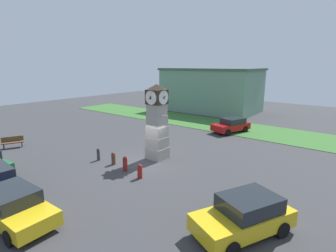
{
  "coord_description": "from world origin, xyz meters",
  "views": [
    {
      "loc": [
        12.03,
        -12.51,
        6.6
      ],
      "look_at": [
        0.08,
        2.41,
        2.11
      ],
      "focal_mm": 28.0,
      "sensor_mm": 36.0,
      "label": 1
    }
  ],
  "objects_px": {
    "bollard_far_row": "(125,164)",
    "car_by_building": "(15,206)",
    "bollard_near_tower": "(98,154)",
    "bench": "(12,141)",
    "bollard_end_row": "(140,171)",
    "car_silver_hatch": "(231,125)",
    "bollard_mid_row": "(113,158)",
    "clock_tower": "(157,123)",
    "car_far_lot": "(245,215)"
  },
  "relations": [
    {
      "from": "car_silver_hatch",
      "to": "bench",
      "type": "height_order",
      "value": "car_silver_hatch"
    },
    {
      "from": "clock_tower",
      "to": "car_by_building",
      "type": "bearing_deg",
      "value": -87.02
    },
    {
      "from": "bench",
      "to": "bollard_mid_row",
      "type": "bearing_deg",
      "value": 16.31
    },
    {
      "from": "bollard_far_row",
      "to": "car_far_lot",
      "type": "relative_size",
      "value": 0.22
    },
    {
      "from": "car_far_lot",
      "to": "bench",
      "type": "height_order",
      "value": "car_far_lot"
    },
    {
      "from": "bollard_mid_row",
      "to": "bench",
      "type": "distance_m",
      "value": 9.68
    },
    {
      "from": "bench",
      "to": "bollard_near_tower",
      "type": "bearing_deg",
      "value": 18.09
    },
    {
      "from": "bollard_near_tower",
      "to": "bollard_far_row",
      "type": "bearing_deg",
      "value": -2.11
    },
    {
      "from": "bench",
      "to": "bollard_far_row",
      "type": "bearing_deg",
      "value": 12.9
    },
    {
      "from": "bollard_far_row",
      "to": "car_far_lot",
      "type": "xyz_separation_m",
      "value": [
        8.45,
        -1.34,
        0.31
      ]
    },
    {
      "from": "bollard_near_tower",
      "to": "car_by_building",
      "type": "height_order",
      "value": "car_by_building"
    },
    {
      "from": "bollard_mid_row",
      "to": "bollard_far_row",
      "type": "relative_size",
      "value": 0.92
    },
    {
      "from": "bollard_end_row",
      "to": "bollard_mid_row",
      "type": "bearing_deg",
      "value": 171.08
    },
    {
      "from": "bollard_near_tower",
      "to": "bench",
      "type": "height_order",
      "value": "bench"
    },
    {
      "from": "clock_tower",
      "to": "bollard_end_row",
      "type": "relative_size",
      "value": 6.08
    },
    {
      "from": "car_far_lot",
      "to": "bollard_far_row",
      "type": "bearing_deg",
      "value": 171.0
    },
    {
      "from": "bollard_end_row",
      "to": "car_far_lot",
      "type": "distance_m",
      "value": 7.04
    },
    {
      "from": "bollard_far_row",
      "to": "car_silver_hatch",
      "type": "height_order",
      "value": "car_silver_hatch"
    },
    {
      "from": "clock_tower",
      "to": "car_by_building",
      "type": "relative_size",
      "value": 1.28
    },
    {
      "from": "clock_tower",
      "to": "bench",
      "type": "distance_m",
      "value": 12.29
    },
    {
      "from": "bollard_far_row",
      "to": "bollard_end_row",
      "type": "xyz_separation_m",
      "value": [
        1.51,
        -0.2,
        -0.04
      ]
    },
    {
      "from": "bollard_far_row",
      "to": "car_silver_hatch",
      "type": "xyz_separation_m",
      "value": [
        0.91,
        13.36,
        0.24
      ]
    },
    {
      "from": "car_by_building",
      "to": "bollard_far_row",
      "type": "bearing_deg",
      "value": 94.75
    },
    {
      "from": "bollard_mid_row",
      "to": "car_far_lot",
      "type": "distance_m",
      "value": 10.03
    },
    {
      "from": "bollard_near_tower",
      "to": "clock_tower",
      "type": "bearing_deg",
      "value": 45.29
    },
    {
      "from": "bollard_near_tower",
      "to": "bench",
      "type": "xyz_separation_m",
      "value": [
        -7.85,
        -2.56,
        0.08
      ]
    },
    {
      "from": "clock_tower",
      "to": "bollard_mid_row",
      "type": "relative_size",
      "value": 6.07
    },
    {
      "from": "bollard_mid_row",
      "to": "car_by_building",
      "type": "relative_size",
      "value": 0.21
    },
    {
      "from": "bollard_far_row",
      "to": "bollard_near_tower",
      "type": "bearing_deg",
      "value": 177.89
    },
    {
      "from": "bollard_near_tower",
      "to": "bench",
      "type": "bearing_deg",
      "value": -161.91
    },
    {
      "from": "bollard_mid_row",
      "to": "bollard_far_row",
      "type": "height_order",
      "value": "bollard_far_row"
    },
    {
      "from": "bollard_far_row",
      "to": "bench",
      "type": "height_order",
      "value": "bollard_far_row"
    },
    {
      "from": "bollard_mid_row",
      "to": "bench",
      "type": "height_order",
      "value": "bench"
    },
    {
      "from": "bollard_end_row",
      "to": "car_by_building",
      "type": "relative_size",
      "value": 0.21
    },
    {
      "from": "bollard_far_row",
      "to": "bench",
      "type": "bearing_deg",
      "value": -167.1
    },
    {
      "from": "bollard_far_row",
      "to": "car_by_building",
      "type": "relative_size",
      "value": 0.23
    },
    {
      "from": "car_silver_hatch",
      "to": "car_by_building",
      "type": "bearing_deg",
      "value": -91.01
    },
    {
      "from": "car_by_building",
      "to": "car_far_lot",
      "type": "distance_m",
      "value": 9.56
    },
    {
      "from": "car_far_lot",
      "to": "bench",
      "type": "bearing_deg",
      "value": -176.66
    },
    {
      "from": "car_silver_hatch",
      "to": "bench",
      "type": "distance_m",
      "value": 19.65
    },
    {
      "from": "bollard_near_tower",
      "to": "bollard_far_row",
      "type": "xyz_separation_m",
      "value": [
        2.88,
        -0.11,
        0.03
      ]
    },
    {
      "from": "bollard_end_row",
      "to": "car_silver_hatch",
      "type": "relative_size",
      "value": 0.21
    },
    {
      "from": "clock_tower",
      "to": "bollard_far_row",
      "type": "xyz_separation_m",
      "value": [
        -0.05,
        -3.07,
        -2.11
      ]
    },
    {
      "from": "bollard_mid_row",
      "to": "car_far_lot",
      "type": "bearing_deg",
      "value": -9.19
    },
    {
      "from": "car_by_building",
      "to": "car_silver_hatch",
      "type": "height_order",
      "value": "car_by_building"
    },
    {
      "from": "bollard_end_row",
      "to": "bench",
      "type": "height_order",
      "value": "bench"
    },
    {
      "from": "car_by_building",
      "to": "bench",
      "type": "bearing_deg",
      "value": 159.29
    },
    {
      "from": "bollard_near_tower",
      "to": "car_silver_hatch",
      "type": "bearing_deg",
      "value": 74.02
    },
    {
      "from": "clock_tower",
      "to": "bollard_mid_row",
      "type": "distance_m",
      "value": 3.84
    },
    {
      "from": "bollard_far_row",
      "to": "bollard_end_row",
      "type": "bearing_deg",
      "value": -7.63
    }
  ]
}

